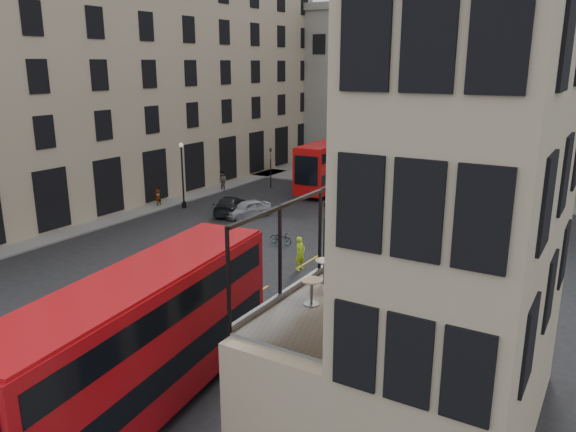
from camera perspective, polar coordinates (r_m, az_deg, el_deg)
The scene contains 31 objects.
ground at distance 23.49m, azimuth -8.15°, elevation -14.02°, with size 140.00×140.00×0.00m, color black.
host_building_main at distance 16.44m, azimuth 18.80°, elevation 1.64°, with size 7.26×11.40×15.10m.
host_frontage at distance 19.38m, azimuth 7.11°, elevation -13.13°, with size 3.00×11.00×4.50m, color tan.
cafe_floor at distance 18.41m, azimuth 7.35°, elevation -6.81°, with size 3.00×10.00×0.10m, color slate.
building_left at distance 53.75m, azimuth -17.92°, elevation 14.51°, with size 14.60×50.60×22.00m.
gateway at distance 66.27m, azimuth 15.49°, elevation 12.96°, with size 35.00×10.60×18.00m.
pavement_far at distance 58.15m, azimuth 11.16°, elevation 3.70°, with size 40.00×12.00×0.12m, color slate.
pavement_left at distance 46.23m, azimuth -20.10°, elevation 0.07°, with size 8.00×48.00×0.12m, color slate.
traffic_light_near at distance 32.41m, azimuth 3.72°, elevation -0.90°, with size 0.16×0.20×3.80m.
traffic_light_far at distance 52.79m, azimuth -1.78°, elevation 5.43°, with size 0.16×0.20×3.80m.
street_lamp_a at distance 46.15m, azimuth -10.64°, elevation 3.71°, with size 0.36×0.36×5.33m.
street_lamp_b at distance 54.04m, azimuth 9.82°, elevation 5.41°, with size 0.36×0.36×5.33m.
bus_near at distance 19.38m, azimuth -14.72°, elevation -11.81°, with size 4.37×12.62×4.93m.
bus_far at distance 52.52m, azimuth 4.51°, elevation 5.49°, with size 3.42×11.55×4.55m.
car_a at distance 43.13m, azimuth -4.15°, elevation 0.75°, with size 1.53×3.81×1.30m, color #9D9FA5.
car_b at distance 43.36m, azimuth 6.97°, elevation 0.86°, with size 1.55×4.43×1.46m, color #A90A1D.
car_c at distance 44.27m, azimuth -5.93°, elevation 1.12°, with size 1.90×4.67×1.35m, color black.
bicycle at distance 36.62m, azimuth -0.74°, elevation -2.25°, with size 0.54×1.56×0.82m, color gray.
cyclist at distance 31.96m, azimuth 1.26°, elevation -3.82°, with size 0.71×0.47×1.96m, color #B6E418.
pedestrian_a at distance 52.23m, azimuth -6.71°, elevation 3.56°, with size 0.90×0.70×1.86m, color gray.
pedestrian_b at distance 56.53m, azimuth 8.30°, elevation 4.46°, with size 1.28×0.73×1.98m, color gray.
pedestrian_c at distance 57.12m, azimuth 14.17°, elevation 4.11°, with size 0.98×0.41×1.67m, color gray.
pedestrian_d at distance 49.66m, azimuth 21.20°, elevation 1.89°, with size 0.81×0.53×1.65m, color gray.
pedestrian_e at distance 47.18m, azimuth -13.08°, elevation 1.96°, with size 0.65×0.43×1.79m, color gray.
cafe_table_near at distance 16.44m, azimuth 2.41°, elevation -7.32°, with size 0.62×0.62×0.78m.
cafe_table_mid at distance 18.19m, azimuth 3.69°, elevation -5.20°, with size 0.58×0.58×0.72m.
cafe_table_far at distance 21.33m, azimuth 9.68°, elevation -2.26°, with size 0.59×0.59×0.74m.
cafe_chair_a at distance 15.29m, azimuth 5.52°, elevation -10.36°, with size 0.38×0.38×0.76m.
cafe_chair_b at distance 16.87m, azimuth 9.13°, elevation -7.82°, with size 0.51×0.51×0.90m.
cafe_chair_c at distance 18.54m, azimuth 11.37°, elevation -5.72°, with size 0.48×0.48×0.94m.
cafe_chair_d at distance 21.11m, azimuth 13.04°, elevation -3.24°, with size 0.53×0.53×0.89m.
Camera 1 is at (13.22, -15.69, 11.43)m, focal length 35.00 mm.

